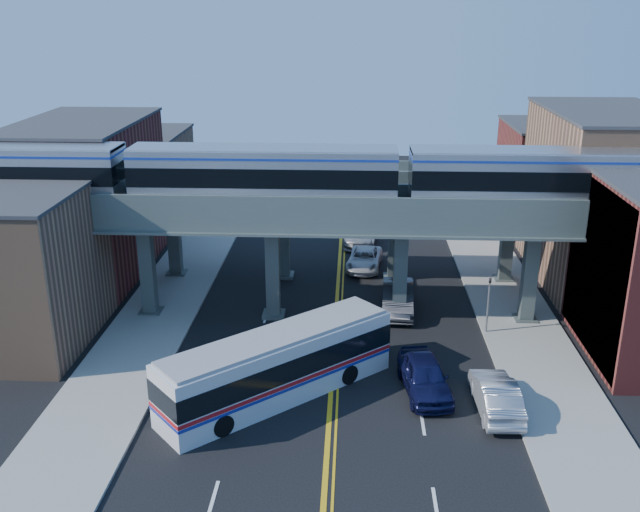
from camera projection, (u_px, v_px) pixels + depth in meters
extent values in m
plane|color=black|center=(332.00, 379.00, 38.18)|extent=(120.00, 120.00, 0.00)
cube|color=gray|center=(167.00, 300.00, 48.09)|extent=(5.00, 70.00, 0.16)
cube|color=gray|center=(510.00, 307.00, 47.05)|extent=(5.00, 70.00, 0.16)
cube|color=#956B4D|center=(16.00, 269.00, 41.28)|extent=(8.00, 10.00, 9.00)
cube|color=maroon|center=(88.00, 199.00, 52.25)|extent=(8.00, 14.00, 11.00)
cube|color=#956B4D|center=(140.00, 178.00, 64.99)|extent=(8.00, 10.00, 8.00)
cube|color=#956B4D|center=(600.00, 198.00, 50.40)|extent=(8.00, 14.00, 12.00)
cube|color=maroon|center=(551.00, 177.00, 63.14)|extent=(8.00, 10.00, 9.00)
cube|color=teal|center=(595.00, 274.00, 39.70)|extent=(0.10, 9.50, 9.50)
cube|color=#46514E|center=(148.00, 270.00, 45.26)|extent=(0.85, 0.85, 6.00)
cube|color=#46514E|center=(273.00, 273.00, 44.89)|extent=(0.85, 0.85, 6.00)
cube|color=#46514E|center=(400.00, 275.00, 44.53)|extent=(0.85, 0.85, 6.00)
cube|color=#46514E|center=(529.00, 277.00, 44.17)|extent=(0.85, 0.85, 6.00)
cube|color=#4F5A56|center=(337.00, 217.00, 43.48)|extent=(52.00, 3.60, 1.40)
cube|color=#46514E|center=(174.00, 236.00, 51.85)|extent=(0.85, 0.85, 6.00)
cube|color=#46514E|center=(284.00, 238.00, 51.48)|extent=(0.85, 0.85, 6.00)
cube|color=#46514E|center=(394.00, 240.00, 51.12)|extent=(0.85, 0.85, 6.00)
cube|color=#46514E|center=(507.00, 241.00, 50.76)|extent=(0.85, 0.85, 6.00)
cube|color=#4F5A56|center=(339.00, 189.00, 50.07)|extent=(52.00, 3.60, 1.40)
cube|color=black|center=(77.00, 201.00, 43.93)|extent=(2.31, 2.31, 0.26)
cube|color=black|center=(182.00, 202.00, 43.63)|extent=(2.31, 2.31, 0.26)
cube|color=black|center=(348.00, 204.00, 43.17)|extent=(2.31, 2.31, 0.26)
cube|color=silver|center=(264.00, 174.00, 42.79)|extent=(15.93, 3.04, 3.35)
cube|color=black|center=(264.00, 171.00, 42.74)|extent=(15.95, 3.10, 1.15)
cube|color=black|center=(457.00, 205.00, 42.87)|extent=(2.31, 2.31, 0.26)
cube|color=black|center=(629.00, 208.00, 42.41)|extent=(2.31, 2.31, 0.26)
cube|color=silver|center=(546.00, 177.00, 42.03)|extent=(15.93, 3.04, 3.35)
cube|color=black|center=(546.00, 174.00, 41.98)|extent=(15.95, 3.10, 1.15)
cylinder|color=slate|center=(339.00, 335.00, 40.61)|extent=(0.09, 0.09, 2.30)
cylinder|color=red|center=(339.00, 318.00, 40.24)|extent=(0.76, 0.04, 0.76)
cylinder|color=slate|center=(488.00, 310.00, 42.88)|extent=(0.12, 0.12, 3.20)
imported|color=black|center=(490.00, 278.00, 42.19)|extent=(0.15, 0.18, 0.90)
cube|color=silver|center=(278.00, 367.00, 36.02)|extent=(11.49, 10.62, 3.33)
cube|color=black|center=(278.00, 359.00, 35.88)|extent=(11.56, 10.69, 1.13)
cube|color=#B21419|center=(278.00, 372.00, 36.13)|extent=(11.56, 10.68, 0.19)
cylinder|color=black|center=(209.00, 414.00, 33.97)|extent=(2.72, 2.88, 1.07)
cylinder|color=black|center=(333.00, 365.00, 38.53)|extent=(2.72, 2.88, 1.07)
imported|color=#0E1034|center=(425.00, 376.00, 36.63)|extent=(2.88, 5.66, 1.84)
imported|color=#323134|center=(398.00, 298.00, 46.32)|extent=(2.23, 5.72, 1.85)
imported|color=silver|center=(364.00, 259.00, 54.02)|extent=(2.99, 5.43, 1.44)
imported|color=#A0A1A4|center=(362.00, 232.00, 59.70)|extent=(3.32, 6.51, 1.81)
imported|color=#97979C|center=(496.00, 395.00, 34.95)|extent=(1.99, 5.28, 1.72)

